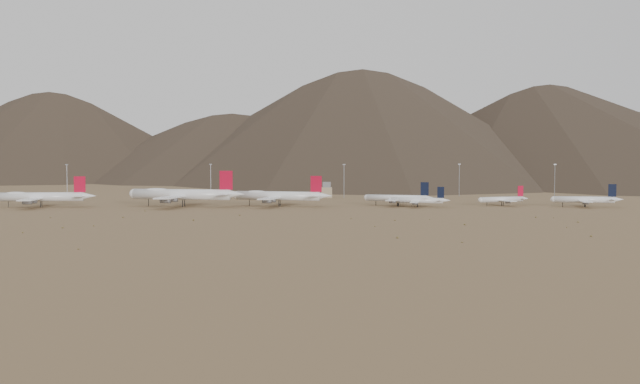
{
  "coord_description": "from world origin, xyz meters",
  "views": [
    {
      "loc": [
        8.97,
        -419.23,
        33.09
      ],
      "look_at": [
        22.33,
        30.0,
        9.21
      ],
      "focal_mm": 40.0,
      "sensor_mm": 36.0,
      "label": 1
    }
  ],
  "objects_px": {
    "widebody_west": "(40,197)",
    "narrowbody_a": "(398,198)",
    "control_tower": "(327,191)",
    "widebody_east": "(278,196)",
    "widebody_centre": "(182,194)",
    "narrowbody_b": "(418,200)"
  },
  "relations": [
    {
      "from": "widebody_west",
      "to": "control_tower",
      "type": "bearing_deg",
      "value": 24.53
    },
    {
      "from": "widebody_centre",
      "to": "narrowbody_b",
      "type": "bearing_deg",
      "value": 9.79
    },
    {
      "from": "widebody_west",
      "to": "narrowbody_b",
      "type": "bearing_deg",
      "value": -3.16
    },
    {
      "from": "narrowbody_a",
      "to": "widebody_west",
      "type": "bearing_deg",
      "value": -159.58
    },
    {
      "from": "widebody_centre",
      "to": "control_tower",
      "type": "height_order",
      "value": "widebody_centre"
    },
    {
      "from": "widebody_east",
      "to": "narrowbody_a",
      "type": "xyz_separation_m",
      "value": [
        76.76,
        -0.07,
        -1.71
      ]
    },
    {
      "from": "widebody_west",
      "to": "narrowbody_a",
      "type": "height_order",
      "value": "widebody_west"
    },
    {
      "from": "widebody_east",
      "to": "widebody_centre",
      "type": "bearing_deg",
      "value": -162.87
    },
    {
      "from": "widebody_east",
      "to": "widebody_west",
      "type": "bearing_deg",
      "value": -162.65
    },
    {
      "from": "widebody_west",
      "to": "narrowbody_a",
      "type": "distance_m",
      "value": 225.26
    },
    {
      "from": "narrowbody_a",
      "to": "narrowbody_b",
      "type": "height_order",
      "value": "narrowbody_a"
    },
    {
      "from": "widebody_east",
      "to": "control_tower",
      "type": "relative_size",
      "value": 5.33
    },
    {
      "from": "control_tower",
      "to": "widebody_east",
      "type": "bearing_deg",
      "value": -111.42
    },
    {
      "from": "widebody_centre",
      "to": "widebody_east",
      "type": "height_order",
      "value": "widebody_centre"
    },
    {
      "from": "narrowbody_a",
      "to": "narrowbody_b",
      "type": "distance_m",
      "value": 14.29
    },
    {
      "from": "widebody_west",
      "to": "control_tower",
      "type": "xyz_separation_m",
      "value": [
        182.6,
        91.47,
        -1.32
      ]
    },
    {
      "from": "narrowbody_a",
      "to": "control_tower",
      "type": "distance_m",
      "value": 96.96
    },
    {
      "from": "widebody_centre",
      "to": "control_tower",
      "type": "relative_size",
      "value": 6.3
    },
    {
      "from": "widebody_east",
      "to": "control_tower",
      "type": "distance_m",
      "value": 93.5
    },
    {
      "from": "widebody_centre",
      "to": "widebody_east",
      "type": "xyz_separation_m",
      "value": [
        60.58,
        1.58,
        -1.14
      ]
    },
    {
      "from": "widebody_centre",
      "to": "narrowbody_a",
      "type": "bearing_deg",
      "value": 13.25
    },
    {
      "from": "widebody_east",
      "to": "control_tower",
      "type": "bearing_deg",
      "value": 84.21
    }
  ]
}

